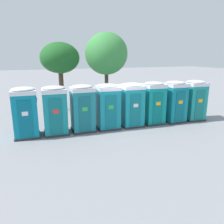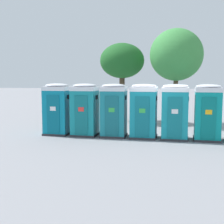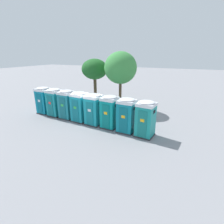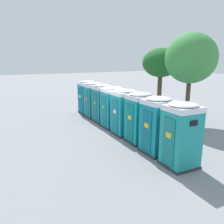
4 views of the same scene
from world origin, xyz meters
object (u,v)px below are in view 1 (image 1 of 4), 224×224
Objects in this scene: portapotty_5 at (153,103)px; portapotty_2 at (82,108)px; portapotty_4 at (132,104)px; portapotty_1 at (55,110)px; portapotty_6 at (175,101)px; portapotty_0 at (25,112)px; portapotty_3 at (108,106)px; portapotty_7 at (194,100)px; street_tree_1 at (60,58)px; street_tree_0 at (106,54)px.

portapotty_2 is at bearing 175.80° from portapotty_5.
portapotty_2 is 1.00× the size of portapotty_4.
portapotty_1 is 7.18m from portapotty_6.
portapotty_0 is 1.00× the size of portapotty_4.
portapotty_6 is (8.59, -0.72, -0.00)m from portapotty_0.
portapotty_3 is at bearing 175.08° from portapotty_6.
portapotty_1 is at bearing 175.15° from portapotty_7.
portapotty_2 is 5.82m from street_tree_1.
portapotty_4 is at bearing -5.00° from portapotty_2.
portapotty_5 is 0.51× the size of street_tree_1.
street_tree_1 is at bearing 106.32° from portapotty_3.
portapotty_2 is (1.43, -0.09, 0.00)m from portapotty_1.
portapotty_7 is (2.86, -0.32, -0.00)m from portapotty_5.
portapotty_1 is at bearing 175.96° from portapotty_5.
portapotty_3 is at bearing -4.31° from portapotty_1.
portapotty_3 is 2.87m from portapotty_5.
street_tree_1 is (-1.57, 5.35, 2.55)m from portapotty_3.
portapotty_4 is at bearing -4.75° from portapotty_0.
street_tree_0 reaches higher than portapotty_3.
portapotty_6 is 1.00× the size of portapotty_7.
portapotty_3 is (2.87, -0.22, 0.00)m from portapotty_1.
portapotty_1 is at bearing -5.41° from portapotty_0.
portapotty_1 and portapotty_2 have the same top height.
portapotty_7 is at bearing -38.81° from street_tree_1.
portapotty_3 is at bearing 176.22° from portapotty_5.
portapotty_0 is 1.00× the size of portapotty_6.
portapotty_2 is at bearing 175.05° from portapotty_6.
portapotty_0 is at bearing 175.07° from portapotty_7.
portapotty_3 and portapotty_7 have the same top height.
portapotty_5 and portapotty_7 have the same top height.
street_tree_0 reaches higher than portapotty_1.
portapotty_0 is 6.24m from street_tree_1.
portapotty_4 is 6.74m from street_tree_1.
portapotty_4 is 1.00× the size of portapotty_6.
portapotty_7 is at bearing -6.45° from portapotty_5.
portapotty_2 is 1.00× the size of portapotty_6.
street_tree_0 reaches higher than street_tree_1.
street_tree_1 reaches higher than portapotty_7.
portapotty_5 is 5.73m from street_tree_0.
street_tree_1 reaches higher than portapotty_5.
portapotty_0 is 7.96m from street_tree_0.
portapotty_5 is at bearing -4.20° from portapotty_2.
portapotty_5 is at bearing -2.60° from portapotty_4.
street_tree_0 is (0.33, 4.77, 2.87)m from portapotty_4.
portapotty_2 is (2.86, -0.23, 0.00)m from portapotty_0.
portapotty_4 is (2.86, -0.25, -0.00)m from portapotty_2.
portapotty_5 is 2.87m from portapotty_7.
portapotty_7 is at bearing -52.43° from street_tree_0.
portapotty_2 and portapotty_7 have the same top height.
portapotty_5 is at bearing -77.07° from street_tree_0.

